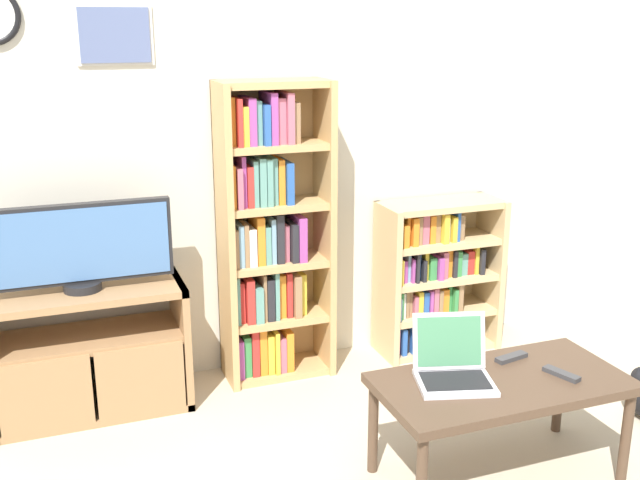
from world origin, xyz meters
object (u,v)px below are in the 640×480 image
object	(u,v)px
tv_stand	(90,351)
television	(79,247)
bookshelf_short	(431,277)
laptop	(452,365)
bookshelf_tall	(269,236)
remote_far_from_laptop	(561,374)
remote_near_laptop	(511,357)
coffee_table	(501,390)

from	to	relation	value
tv_stand	television	distance (m)	0.54
bookshelf_short	laptop	distance (m)	1.34
bookshelf_tall	remote_far_from_laptop	bearing A→B (deg)	-57.53
tv_stand	remote_near_laptop	bearing A→B (deg)	-31.29
tv_stand	coffee_table	size ratio (longest dim) A/B	0.90
remote_far_from_laptop	remote_near_laptop	bearing A→B (deg)	-82.76
bookshelf_short	remote_far_from_laptop	distance (m)	1.35
laptop	remote_far_from_laptop	xyz separation A→B (m)	(0.44, -0.13, -0.05)
coffee_table	remote_near_laptop	distance (m)	0.22
television	remote_near_laptop	size ratio (longest dim) A/B	5.25
bookshelf_tall	laptop	size ratio (longest dim) A/B	4.31
television	laptop	distance (m)	1.81
bookshelf_short	coffee_table	bearing A→B (deg)	-106.04
bookshelf_short	remote_far_from_laptop	world-z (taller)	bookshelf_short
bookshelf_tall	laptop	world-z (taller)	bookshelf_tall
television	tv_stand	bearing A→B (deg)	4.71
bookshelf_tall	coffee_table	world-z (taller)	bookshelf_tall
bookshelf_short	remote_near_laptop	bearing A→B (deg)	-101.12
tv_stand	remote_near_laptop	size ratio (longest dim) A/B	5.71
bookshelf_short	remote_near_laptop	xyz separation A→B (m)	(-0.22, -1.14, 0.02)
television	remote_near_laptop	bearing A→B (deg)	-31.22
tv_stand	remote_near_laptop	distance (m)	2.02
bookshelf_tall	remote_far_from_laptop	size ratio (longest dim) A/B	9.68
bookshelf_tall	remote_near_laptop	xyz separation A→B (m)	(0.76, -1.15, -0.33)
tv_stand	laptop	world-z (taller)	laptop
remote_near_laptop	coffee_table	bearing A→B (deg)	-55.54
television	remote_far_from_laptop	xyz separation A→B (m)	(1.83, -1.25, -0.40)
remote_far_from_laptop	laptop	bearing A→B (deg)	-35.81
coffee_table	remote_near_laptop	world-z (taller)	remote_near_laptop
laptop	remote_near_laptop	distance (m)	0.35
bookshelf_tall	coffee_table	distance (m)	1.48
remote_near_laptop	bookshelf_short	bearing A→B (deg)	157.84
tv_stand	bookshelf_tall	distance (m)	1.07
coffee_table	remote_near_laptop	xyz separation A→B (m)	(0.15, 0.15, 0.06)
tv_stand	remote_near_laptop	xyz separation A→B (m)	(1.72, -1.05, 0.14)
remote_near_laptop	remote_far_from_laptop	distance (m)	0.23
bookshelf_tall	remote_far_from_laptop	world-z (taller)	bookshelf_tall
television	coffee_table	bearing A→B (deg)	-37.11
television	coffee_table	xyz separation A→B (m)	(1.58, -1.19, -0.45)
television	bookshelf_tall	world-z (taller)	bookshelf_tall
remote_far_from_laptop	tv_stand	bearing A→B (deg)	-53.50
bookshelf_short	laptop	bearing A→B (deg)	-115.00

